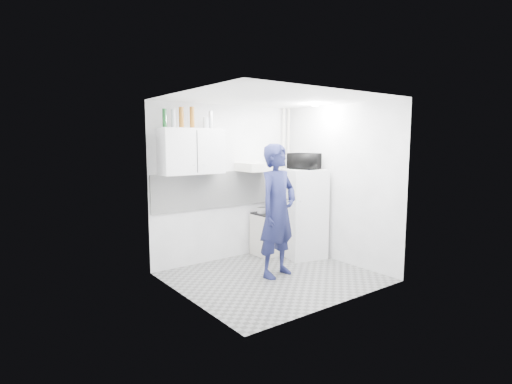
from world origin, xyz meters
TOP-DOWN VIEW (x-y plane):
  - floor at (0.00, 0.00)m, footprint 2.80×2.80m
  - ceiling at (0.00, 0.00)m, footprint 2.80×2.80m
  - wall_back at (0.00, 1.25)m, footprint 2.80×0.00m
  - wall_left at (-1.40, 0.00)m, footprint 0.00×2.60m
  - wall_right at (1.40, 0.00)m, footprint 0.00×2.60m
  - person at (0.10, 0.03)m, footprint 0.80×0.61m
  - stove at (0.67, 1.00)m, footprint 0.45×0.45m
  - fridge at (1.10, 0.53)m, footprint 0.77×0.77m
  - stove_top at (0.67, 1.00)m, footprint 0.44×0.44m
  - saucepan at (0.58, 1.04)m, footprint 0.17×0.17m
  - microwave at (1.10, 0.53)m, footprint 0.55×0.42m
  - bottle_a at (-1.18, 1.07)m, footprint 0.06×0.06m
  - bottle_b at (-1.04, 1.07)m, footprint 0.07×0.07m
  - bottle_c at (-0.91, 1.07)m, footprint 0.07×0.07m
  - bottle_d at (-0.73, 1.07)m, footprint 0.07×0.07m
  - canister_b at (-0.49, 1.07)m, footprint 0.09×0.09m
  - bottle_e at (-0.41, 1.07)m, footprint 0.07×0.07m
  - upper_cabinet at (-0.75, 1.07)m, footprint 1.00×0.35m
  - range_hood at (0.45, 1.00)m, footprint 0.60×0.50m
  - backsplash at (0.00, 1.24)m, footprint 2.74×0.03m
  - pipe_a at (1.30, 1.17)m, footprint 0.05×0.05m
  - pipe_b at (1.18, 1.17)m, footprint 0.04×0.04m
  - ceiling_spot_fixture at (1.00, 0.20)m, footprint 0.10×0.10m

SIDE VIEW (x-z plane):
  - floor at x=0.00m, z-range 0.00..0.00m
  - stove at x=0.67m, z-range 0.00..0.73m
  - stove_top at x=0.67m, z-range 0.73..0.75m
  - fridge at x=1.10m, z-range 0.00..1.53m
  - saucepan at x=0.58m, z-range 0.75..0.85m
  - person at x=0.10m, z-range 0.00..1.97m
  - backsplash at x=0.00m, z-range 0.90..1.50m
  - wall_left at x=-1.40m, z-range 0.00..2.60m
  - wall_right at x=1.40m, z-range 0.00..2.60m
  - pipe_a at x=1.30m, z-range 0.00..2.60m
  - pipe_b at x=1.18m, z-range 0.00..2.60m
  - wall_back at x=0.00m, z-range -0.10..2.70m
  - range_hood at x=0.45m, z-range 1.50..1.64m
  - microwave at x=1.10m, z-range 1.53..1.80m
  - upper_cabinet at x=-0.75m, z-range 1.50..2.20m
  - canister_b at x=-0.49m, z-range 2.20..2.37m
  - bottle_b at x=-1.04m, z-range 2.20..2.47m
  - bottle_a at x=-1.18m, z-range 2.20..2.47m
  - bottle_e at x=-0.41m, z-range 2.20..2.47m
  - bottle_c at x=-0.91m, z-range 2.20..2.51m
  - bottle_d at x=-0.73m, z-range 2.20..2.52m
  - ceiling_spot_fixture at x=1.00m, z-range 2.56..2.58m
  - ceiling at x=0.00m, z-range 2.60..2.60m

